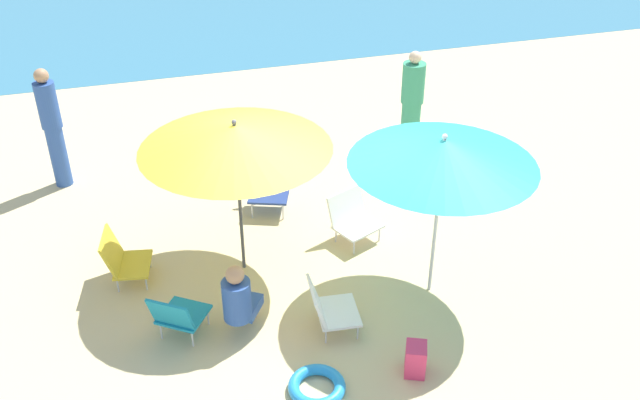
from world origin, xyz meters
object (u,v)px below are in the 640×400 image
(beach_chair_b, at_px, (122,258))
(beach_chair_e, at_px, (270,186))
(person_a, at_px, (412,104))
(person_b, at_px, (239,299))
(beach_chair_c, at_px, (352,217))
(beach_chair_d, at_px, (328,308))
(umbrella_teal, at_px, (443,152))
(swim_ring, at_px, (317,387))
(beach_bag, at_px, (416,359))
(person_c, at_px, (53,128))
(umbrella_yellow, at_px, (235,137))
(beach_chair_a, at_px, (178,315))

(beach_chair_b, relative_size, beach_chair_e, 0.93)
(person_a, height_order, person_b, person_a)
(beach_chair_c, distance_m, beach_chair_e, 1.31)
(beach_chair_d, xyz_separation_m, person_b, (-0.92, 0.18, 0.18))
(umbrella_teal, bearing_deg, swim_ring, -145.60)
(beach_chair_d, bearing_deg, person_a, 61.74)
(person_a, bearing_deg, beach_chair_e, 170.21)
(swim_ring, relative_size, beach_bag, 1.64)
(beach_chair_b, distance_m, person_b, 1.73)
(person_c, bearing_deg, beach_chair_c, 82.79)
(umbrella_yellow, relative_size, umbrella_teal, 1.06)
(umbrella_yellow, distance_m, person_a, 3.80)
(person_a, relative_size, swim_ring, 2.92)
(umbrella_teal, xyz_separation_m, beach_bag, (-0.66, -1.17, -1.63))
(beach_chair_e, xyz_separation_m, person_b, (-0.84, -2.37, 0.14))
(swim_ring, bearing_deg, beach_chair_c, 64.57)
(umbrella_yellow, bearing_deg, beach_chair_c, 9.06)
(person_b, distance_m, swim_ring, 1.22)
(umbrella_yellow, bearing_deg, beach_chair_e, 64.00)
(beach_chair_c, distance_m, person_a, 2.52)
(person_c, xyz_separation_m, beach_bag, (3.45, -4.81, -0.73))
(person_a, height_order, swim_ring, person_a)
(umbrella_yellow, distance_m, beach_chair_c, 2.06)
(umbrella_teal, height_order, person_a, umbrella_teal)
(beach_bag, bearing_deg, swim_ring, 178.52)
(umbrella_yellow, bearing_deg, person_a, 35.81)
(person_a, distance_m, person_c, 5.14)
(person_a, height_order, person_c, person_c)
(beach_chair_b, xyz_separation_m, beach_bag, (2.72, -2.31, -0.14))
(umbrella_teal, xyz_separation_m, beach_chair_d, (-1.32, -0.32, -1.51))
(umbrella_yellow, bearing_deg, person_c, 128.79)
(umbrella_yellow, distance_m, beach_chair_b, 2.01)
(beach_chair_d, relative_size, beach_bag, 1.68)
(swim_ring, bearing_deg, beach_chair_d, 66.47)
(beach_chair_d, xyz_separation_m, beach_bag, (0.65, -0.85, -0.12))
(person_a, xyz_separation_m, person_b, (-3.23, -3.30, -0.35))
(umbrella_teal, relative_size, beach_chair_b, 3.18)
(beach_chair_c, bearing_deg, beach_chair_a, -85.89)
(beach_chair_b, bearing_deg, umbrella_yellow, 4.27)
(beach_chair_e, bearing_deg, beach_chair_b, -41.44)
(beach_chair_b, bearing_deg, swim_ring, -43.20)
(beach_chair_c, distance_m, person_c, 4.35)
(umbrella_teal, bearing_deg, beach_chair_b, 161.41)
(beach_chair_c, height_order, beach_bag, beach_chair_c)
(beach_chair_e, height_order, beach_bag, beach_chair_e)
(beach_chair_b, height_order, beach_bag, beach_chair_b)
(swim_ring, height_order, beach_bag, beach_bag)
(beach_chair_c, bearing_deg, beach_chair_d, -50.83)
(umbrella_yellow, relative_size, person_c, 1.21)
(beach_chair_c, distance_m, beach_chair_d, 1.73)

